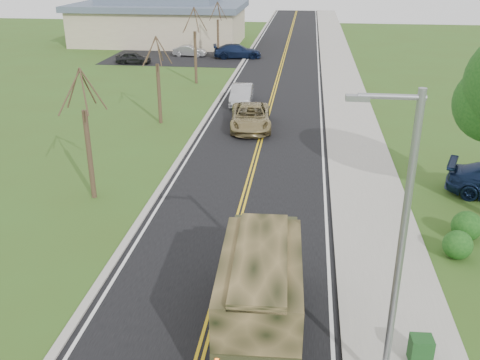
% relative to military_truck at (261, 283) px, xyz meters
% --- Properties ---
extents(ground, '(160.00, 160.00, 0.00)m').
position_rel_military_truck_xyz_m(ground, '(-1.61, -1.27, -1.79)').
color(ground, '#36511B').
rests_on(ground, ground).
extents(road, '(8.00, 120.00, 0.01)m').
position_rel_military_truck_xyz_m(road, '(-1.61, 38.73, -1.78)').
color(road, black).
rests_on(road, ground).
extents(curb_right, '(0.30, 120.00, 0.12)m').
position_rel_military_truck_xyz_m(curb_right, '(2.54, 38.73, -1.73)').
color(curb_right, '#9E998E').
rests_on(curb_right, ground).
extents(sidewalk_right, '(3.20, 120.00, 0.10)m').
position_rel_military_truck_xyz_m(sidewalk_right, '(4.29, 38.73, -1.74)').
color(sidewalk_right, '#9E998E').
rests_on(sidewalk_right, ground).
extents(curb_left, '(0.30, 120.00, 0.10)m').
position_rel_military_truck_xyz_m(curb_left, '(-5.76, 38.73, -1.74)').
color(curb_left, '#9E998E').
rests_on(curb_left, ground).
extents(street_light, '(1.65, 0.22, 8.00)m').
position_rel_military_truck_xyz_m(street_light, '(3.29, -1.77, 2.65)').
color(street_light, gray).
rests_on(street_light, ground).
extents(bare_tree_a, '(1.93, 2.26, 6.08)m').
position_rel_military_truck_xyz_m(bare_tree_a, '(-8.61, 8.73, 0.84)').
color(bare_tree_a, '#38281C').
rests_on(bare_tree_a, ground).
extents(bare_tree_b, '(1.83, 2.14, 5.73)m').
position_rel_military_truck_xyz_m(bare_tree_b, '(-8.61, 20.73, 0.69)').
color(bare_tree_b, '#38281C').
rests_on(bare_tree_b, ground).
extents(bare_tree_c, '(2.04, 2.39, 6.42)m').
position_rel_military_truck_xyz_m(bare_tree_c, '(-8.61, 32.73, 0.99)').
color(bare_tree_c, '#38281C').
rests_on(bare_tree_c, ground).
extents(bare_tree_d, '(1.88, 2.20, 5.91)m').
position_rel_military_truck_xyz_m(bare_tree_d, '(-8.61, 44.73, 0.77)').
color(bare_tree_d, '#38281C').
rests_on(bare_tree_d, ground).
extents(commercial_building, '(25.50, 21.50, 5.65)m').
position_rel_military_truck_xyz_m(commercial_building, '(-17.59, 54.70, 0.90)').
color(commercial_building, tan).
rests_on(commercial_building, ground).
extents(military_truck, '(2.42, 6.34, 3.12)m').
position_rel_military_truck_xyz_m(military_truck, '(0.00, 0.00, 0.00)').
color(military_truck, black).
rests_on(military_truck, ground).
extents(suv_champagne, '(3.10, 5.73, 1.53)m').
position_rel_military_truck_xyz_m(suv_champagne, '(-2.47, 20.28, -1.02)').
color(suv_champagne, '#928152').
rests_on(suv_champagne, ground).
extents(sedan_silver, '(1.69, 4.43, 1.44)m').
position_rel_military_truck_xyz_m(sedan_silver, '(-3.80, 26.31, -1.06)').
color(sedan_silver, '#A2A2A7').
rests_on(sedan_silver, ground).
extents(utility_box_near, '(0.62, 0.53, 0.80)m').
position_rel_military_truck_xyz_m(utility_box_near, '(4.49, -0.77, -1.29)').
color(utility_box_near, '#18451A').
rests_on(utility_box_near, sidewalk_right).
extents(lot_car_dark, '(3.67, 1.68, 1.22)m').
position_rel_military_truck_xyz_m(lot_car_dark, '(-16.80, 40.73, -1.18)').
color(lot_car_dark, black).
rests_on(lot_car_dark, ground).
extents(lot_car_silver, '(3.64, 1.42, 1.18)m').
position_rel_military_truck_xyz_m(lot_car_silver, '(-11.97, 45.70, -1.19)').
color(lot_car_silver, '#9E9DA2').
rests_on(lot_car_silver, ground).
extents(lot_car_navy, '(5.47, 3.01, 1.50)m').
position_rel_military_truck_xyz_m(lot_car_navy, '(-6.61, 45.26, -1.03)').
color(lot_car_navy, '#0E1935').
rests_on(lot_car_navy, ground).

